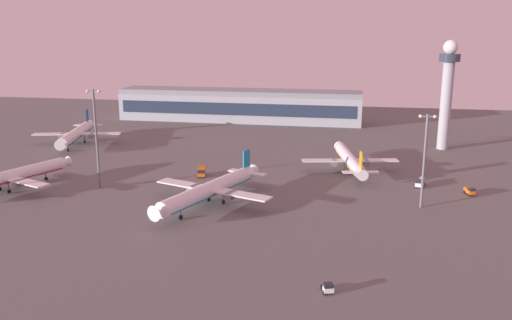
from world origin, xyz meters
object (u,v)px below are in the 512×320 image
(apron_light_central, at_px, (96,133))
(apron_light_west, at_px, (425,155))
(control_tower, at_px, (447,87))
(catering_truck, at_px, (202,171))
(pushback_tug, at_px, (328,288))
(airplane_near_gate, at_px, (350,160))
(airplane_mid_apron, at_px, (9,177))
(fuel_truck, at_px, (420,182))
(maintenance_van, at_px, (470,191))
(airplane_terminal_side, at_px, (211,189))
(airplane_taxiway_distant, at_px, (77,134))

(apron_light_central, height_order, apron_light_west, apron_light_central)
(control_tower, relative_size, catering_truck, 7.15)
(pushback_tug, bearing_deg, airplane_near_gate, -108.98)
(airplane_mid_apron, xyz_separation_m, fuel_truck, (121.26, 28.28, -2.80))
(maintenance_van, bearing_deg, fuel_truck, -40.08)
(pushback_tug, distance_m, apron_light_central, 91.80)
(control_tower, relative_size, airplane_terminal_side, 0.96)
(airplane_mid_apron, xyz_separation_m, apron_light_west, (119.37, 7.73, 10.44))
(control_tower, height_order, maintenance_van, control_tower)
(airplane_near_gate, distance_m, maintenance_van, 40.64)
(control_tower, bearing_deg, airplane_taxiway_distant, -172.00)
(airplane_taxiway_distant, bearing_deg, airplane_near_gate, 154.39)
(airplane_taxiway_distant, distance_m, maintenance_van, 154.91)
(catering_truck, distance_m, apron_light_west, 71.44)
(control_tower, distance_m, airplane_near_gate, 59.92)
(airplane_taxiway_distant, bearing_deg, apron_light_central, 110.32)
(airplane_mid_apron, bearing_deg, catering_truck, 47.42)
(airplane_terminal_side, bearing_deg, apron_light_west, -151.54)
(control_tower, relative_size, pushback_tug, 12.41)
(airplane_mid_apron, relative_size, apron_light_central, 1.38)
(apron_light_central, bearing_deg, airplane_near_gate, 24.81)
(airplane_terminal_side, bearing_deg, airplane_near_gate, -110.55)
(catering_truck, bearing_deg, fuel_truck, 168.02)
(airplane_near_gate, height_order, catering_truck, airplane_near_gate)
(control_tower, height_order, airplane_taxiway_distant, control_tower)
(catering_truck, bearing_deg, maintenance_van, 163.65)
(airplane_terminal_side, height_order, pushback_tug, airplane_terminal_side)
(pushback_tug, bearing_deg, catering_truck, -75.47)
(catering_truck, height_order, apron_light_west, apron_light_west)
(airplane_mid_apron, distance_m, pushback_tug, 108.02)
(airplane_terminal_side, distance_m, pushback_tug, 56.55)
(airplane_mid_apron, bearing_deg, airplane_terminal_side, 18.98)
(fuel_truck, bearing_deg, airplane_mid_apron, 26.95)
(catering_truck, bearing_deg, apron_light_west, 151.05)
(airplane_mid_apron, distance_m, apron_light_central, 29.16)
(fuel_truck, bearing_deg, apron_light_central, 25.79)
(airplane_terminal_side, distance_m, airplane_taxiway_distant, 101.52)
(control_tower, relative_size, airplane_near_gate, 1.04)
(pushback_tug, height_order, fuel_truck, fuel_truck)
(maintenance_van, bearing_deg, apron_light_west, 27.69)
(airplane_terminal_side, height_order, airplane_taxiway_distant, airplane_taxiway_distant)
(airplane_taxiway_distant, relative_size, apron_light_central, 1.54)
(maintenance_van, distance_m, apron_light_central, 111.67)
(airplane_terminal_side, xyz_separation_m, catering_truck, (-11.26, 27.92, -2.90))
(airplane_near_gate, distance_m, airplane_taxiway_distant, 115.89)
(airplane_taxiway_distant, bearing_deg, control_tower, 173.38)
(maintenance_van, distance_m, pushback_tug, 77.45)
(airplane_terminal_side, relative_size, airplane_mid_apron, 1.08)
(control_tower, bearing_deg, airplane_terminal_side, -129.85)
(catering_truck, relative_size, apron_light_central, 0.20)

